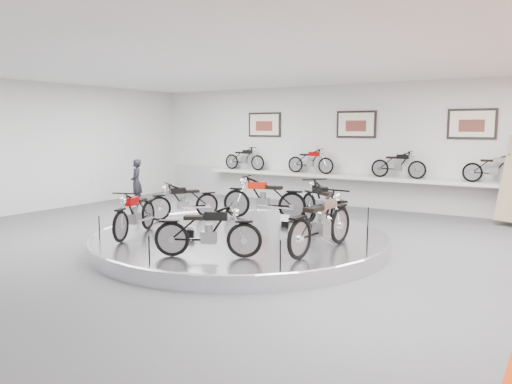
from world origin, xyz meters
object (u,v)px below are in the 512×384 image
Objects in this scene: bike_d at (135,213)px; bike_f at (321,221)px; display_platform at (240,240)px; visitor at (136,182)px; shelf at (352,177)px; bike_e at (208,231)px; bike_b at (264,198)px; bike_c at (183,201)px; bike_a at (323,204)px.

bike_d is 0.87× the size of bike_f.
display_platform is 7.10m from visitor.
shelf is 8.42m from bike_e.
shelf is at bearing -109.31° from bike_b.
bike_e is 0.86× the size of bike_f.
visitor reaches higher than bike_d.
bike_c is at bearing 79.28° from bike_f.
bike_c is (-1.71, -1.10, -0.08)m from bike_b.
shelf is 6.70× the size of bike_e.
visitor is (-6.37, -3.32, -0.23)m from shelf.
bike_e is (0.67, -1.99, 0.63)m from display_platform.
bike_f is 9.26m from visitor.
bike_e is 8.67m from visitor.
bike_e is at bearing -85.45° from shelf.
bike_a reaches higher than display_platform.
display_platform is 2.34m from bike_f.
display_platform is at bearing 17.58° from visitor.
bike_a is at bearing 52.27° from bike_e.
bike_e is at bearing 55.45° from bike_d.
visitor reaches higher than bike_e.
visitor is (-7.63, 1.54, -0.08)m from bike_a.
bike_b is at bearing 30.63° from visitor.
visitor reaches higher than shelf.
shelf is 7.24m from bike_f.
bike_d is 6.42m from visitor.
shelf is 5.89× the size of bike_a.
bike_a is 3.58m from bike_e.
shelf is 4.68m from bike_b.
bike_b is at bearing 105.19° from display_platform.
bike_d is 1.08× the size of visitor.
display_platform is 2.19m from bike_e.
display_platform is at bearing 88.40° from bike_a.
shelf is at bearing -170.16° from bike_c.
bike_f reaches higher than bike_b.
bike_d is at bearing 42.16° from bike_c.
display_platform is 0.58× the size of shelf.
shelf is (0.00, 6.40, 0.85)m from display_platform.
bike_b is 3.40m from bike_d.
bike_f is at bearing -12.99° from display_platform.
visitor is at bearing 154.20° from display_platform.
bike_c is 1.03× the size of visitor.
bike_c is 0.97× the size of bike_e.
bike_a is (1.26, 1.54, 0.70)m from display_platform.
bike_a is 1.12× the size of bike_d.
display_platform is at bearing 107.56° from bike_d.
visitor is at bearing 71.32° from bike_f.
bike_c is 4.84m from visitor.
display_platform is at bearing 80.35° from bike_e.
bike_a is 1.21× the size of visitor.
bike_f is (3.94, 0.90, 0.07)m from bike_d.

